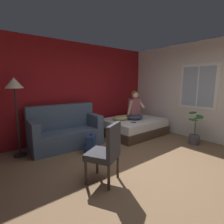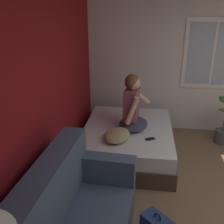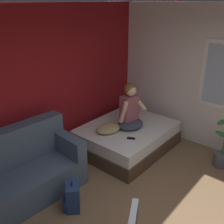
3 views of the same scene
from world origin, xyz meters
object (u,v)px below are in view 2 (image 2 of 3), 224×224
at_px(bed, 128,141).
at_px(throw_pillow, 117,135).
at_px(cell_phone, 150,139).
at_px(potted_plant, 224,127).
at_px(person_seated, 133,107).

height_order(bed, throw_pillow, throw_pillow).
distance_m(cell_phone, potted_plant, 1.62).
relative_size(person_seated, throw_pillow, 1.82).
bearing_deg(bed, throw_pillow, 163.49).
xyz_separation_m(person_seated, cell_phone, (-0.33, -0.28, -0.35)).
xyz_separation_m(cell_phone, potted_plant, (0.94, -1.30, -0.18)).
xyz_separation_m(bed, potted_plant, (0.59, -1.65, 0.07)).
relative_size(cell_phone, potted_plant, 0.17).
distance_m(bed, throw_pillow, 0.54).
bearing_deg(person_seated, throw_pillow, 154.65).
distance_m(bed, cell_phone, 0.56).
relative_size(throw_pillow, potted_plant, 0.56).
bearing_deg(throw_pillow, potted_plant, -60.32).
bearing_deg(bed, person_seated, -103.87).
bearing_deg(cell_phone, potted_plant, 96.20).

